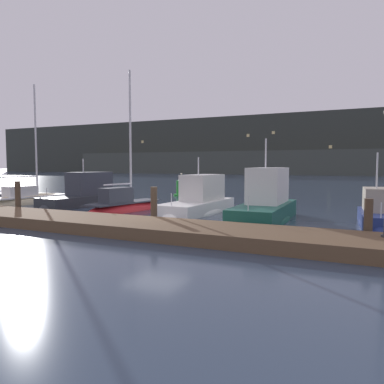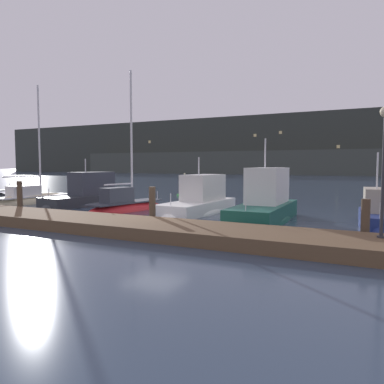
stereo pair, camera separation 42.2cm
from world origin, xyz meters
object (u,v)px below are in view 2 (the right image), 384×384
Objects in this scene: channel_buoy at (185,187)px; dock_lamppost at (384,150)px; motorboat_berth_6 at (264,211)px; sailboat_berth_4 at (125,208)px; motorboat_berth_7 at (376,220)px; sailboat_berth_2 at (34,201)px; motorboat_berth_5 at (199,207)px; motorboat_berth_3 at (86,200)px.

dock_lamppost is at bearing -46.06° from channel_buoy.
sailboat_berth_4 is at bearing 179.79° from motorboat_berth_6.
dock_lamppost is (0.20, -5.33, 2.79)m from motorboat_berth_7.
dock_lamppost reaches higher than motorboat_berth_7.
sailboat_berth_4 is at bearing -5.03° from sailboat_berth_2.
sailboat_berth_2 is 16.23m from motorboat_berth_6.
motorboat_berth_5 is (4.02, 1.15, 0.16)m from sailboat_berth_4.
motorboat_berth_3 is 9.47m from channel_buoy.
motorboat_berth_6 is at bearing -171.66° from motorboat_berth_7.
sailboat_berth_2 is 1.36× the size of motorboat_berth_3.
channel_buoy is (2.31, 9.18, 0.36)m from motorboat_berth_3.
dock_lamppost is at bearing -43.84° from motorboat_berth_6.
motorboat_berth_3 is at bearing 178.77° from motorboat_berth_5.
motorboat_berth_6 is 14.38m from channel_buoy.
motorboat_berth_3 is (4.11, 0.60, 0.22)m from sailboat_berth_2.
dock_lamppost reaches higher than motorboat_berth_5.
sailboat_berth_2 reaches higher than channel_buoy.
motorboat_berth_6 is (16.20, -0.75, 0.33)m from sailboat_berth_2.
sailboat_berth_4 is at bearing -80.29° from channel_buoy.
channel_buoy is 0.50× the size of dock_lamppost.
sailboat_berth_2 reaches higher than sailboat_berth_4.
sailboat_berth_4 is 4.39× the size of channel_buoy.
motorboat_berth_5 is at bearing 146.50° from dock_lamppost.
motorboat_berth_3 is at bearing 160.48° from dock_lamppost.
motorboat_berth_7 is 17.48m from channel_buoy.
sailboat_berth_2 is at bearing 165.60° from dock_lamppost.
channel_buoy is (-9.79, 10.53, 0.25)m from motorboat_berth_6.
sailboat_berth_2 is 4.53× the size of channel_buoy.
dock_lamppost is (12.83, -4.68, 2.86)m from sailboat_berth_4.
motorboat_berth_5 is at bearing 163.43° from motorboat_berth_6.
dock_lamppost reaches higher than motorboat_berth_6.
dock_lamppost is at bearing -87.82° from motorboat_berth_7.
motorboat_berth_6 is 4.70m from motorboat_berth_7.
sailboat_berth_2 is 12.25m from motorboat_berth_5.
channel_buoy is at bearing 145.68° from motorboat_berth_7.
motorboat_berth_3 is at bearing 8.33° from sailboat_berth_2.
sailboat_berth_4 reaches higher than motorboat_berth_5.
dock_lamppost is at bearing -33.50° from motorboat_berth_5.
sailboat_berth_4 is 1.26× the size of motorboat_berth_6.
sailboat_berth_4 is 10.67m from channel_buoy.
sailboat_berth_2 is 1.03× the size of sailboat_berth_4.
motorboat_berth_3 is 4.32m from sailboat_berth_4.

